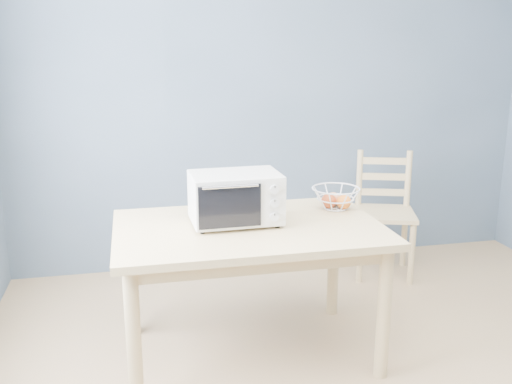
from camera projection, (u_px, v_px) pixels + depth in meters
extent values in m
cube|color=slate|center=(276.00, 96.00, 4.27)|extent=(4.00, 0.01, 2.60)
cube|color=tan|center=(249.00, 229.00, 3.01)|extent=(1.40, 0.90, 0.04)
cylinder|color=tan|center=(134.00, 340.00, 2.62)|extent=(0.07, 0.07, 0.71)
cylinder|color=tan|center=(384.00, 314.00, 2.88)|extent=(0.07, 0.07, 0.71)
cylinder|color=tan|center=(132.00, 278.00, 3.32)|extent=(0.07, 0.07, 0.71)
cylinder|color=tan|center=(333.00, 261.00, 3.58)|extent=(0.07, 0.07, 0.71)
cube|color=silver|center=(235.00, 197.00, 3.00)|extent=(0.48, 0.32, 0.26)
cube|color=black|center=(224.00, 198.00, 2.99)|extent=(0.31, 0.28, 0.20)
cube|color=black|center=(230.00, 207.00, 2.83)|extent=(0.32, 0.02, 0.22)
cylinder|color=silver|center=(230.00, 187.00, 2.79)|extent=(0.28, 0.02, 0.01)
cube|color=silver|center=(274.00, 203.00, 2.89)|extent=(0.13, 0.01, 0.24)
cylinder|color=black|center=(202.00, 232.00, 2.88)|extent=(0.02, 0.02, 0.02)
cylinder|color=black|center=(277.00, 226.00, 2.97)|extent=(0.02, 0.02, 0.02)
cylinder|color=black|center=(196.00, 218.00, 3.10)|extent=(0.02, 0.02, 0.02)
cylinder|color=black|center=(266.00, 213.00, 3.19)|extent=(0.02, 0.02, 0.02)
cylinder|color=silver|center=(274.00, 189.00, 2.86)|extent=(0.05, 0.02, 0.05)
cylinder|color=silver|center=(274.00, 203.00, 2.88)|extent=(0.05, 0.02, 0.05)
cylinder|color=silver|center=(274.00, 217.00, 2.90)|extent=(0.05, 0.02, 0.05)
torus|color=silver|center=(336.00, 188.00, 3.26)|extent=(0.31, 0.31, 0.01)
torus|color=silver|center=(336.00, 198.00, 3.28)|extent=(0.25, 0.25, 0.01)
torus|color=silver|center=(335.00, 208.00, 3.29)|extent=(0.15, 0.15, 0.01)
sphere|color=#B33317|center=(329.00, 201.00, 3.28)|extent=(0.09, 0.09, 0.09)
sphere|color=orange|center=(344.00, 202.00, 3.27)|extent=(0.08, 0.08, 0.08)
sphere|color=#D78353|center=(333.00, 199.00, 3.33)|extent=(0.08, 0.08, 0.08)
cube|color=tan|center=(385.00, 214.00, 4.18)|extent=(0.54, 0.54, 0.03)
cylinder|color=tan|center=(360.00, 252.00, 4.09)|extent=(0.04, 0.04, 0.45)
cylinder|color=tan|center=(412.00, 254.00, 4.05)|extent=(0.04, 0.04, 0.45)
cylinder|color=tan|center=(357.00, 236.00, 4.44)|extent=(0.04, 0.04, 0.45)
cylinder|color=tan|center=(404.00, 237.00, 4.40)|extent=(0.04, 0.04, 0.45)
cylinder|color=tan|center=(359.00, 179.00, 4.32)|extent=(0.04, 0.04, 0.45)
cylinder|color=tan|center=(408.00, 180.00, 4.28)|extent=(0.04, 0.04, 0.45)
cube|color=tan|center=(383.00, 192.00, 4.33)|extent=(0.35, 0.13, 0.05)
cube|color=tan|center=(384.00, 177.00, 4.30)|extent=(0.35, 0.13, 0.05)
cube|color=tan|center=(385.00, 161.00, 4.27)|extent=(0.35, 0.13, 0.05)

